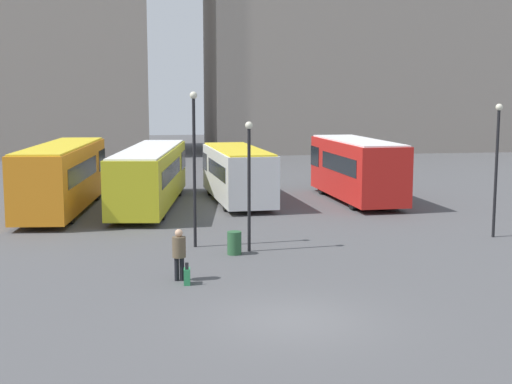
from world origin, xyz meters
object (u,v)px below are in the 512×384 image
(bus_0, at_px, (63,175))
(bus_3, at_px, (356,168))
(lamp_post_1, at_px, (497,159))
(trash_bin, at_px, (234,243))
(bus_1, at_px, (150,174))
(lamp_post_0, at_px, (249,174))
(suitcase, at_px, (187,276))
(lamp_post_2, at_px, (194,157))
(traveler, at_px, (179,250))
(bus_2, at_px, (237,173))

(bus_0, relative_size, bus_3, 1.25)
(lamp_post_1, bearing_deg, trash_bin, -172.63)
(bus_1, height_order, lamp_post_0, lamp_post_0)
(suitcase, bearing_deg, bus_0, 24.27)
(lamp_post_1, height_order, lamp_post_2, lamp_post_2)
(traveler, distance_m, trash_bin, 4.03)
(bus_0, distance_m, trash_bin, 13.09)
(lamp_post_0, bearing_deg, lamp_post_2, 150.73)
(trash_bin, bearing_deg, lamp_post_0, 33.82)
(bus_0, relative_size, lamp_post_0, 2.38)
(bus_0, distance_m, bus_1, 4.38)
(bus_0, xyz_separation_m, bus_3, (15.38, 0.87, -0.00))
(lamp_post_0, height_order, lamp_post_1, lamp_post_1)
(lamp_post_1, xyz_separation_m, lamp_post_2, (-12.22, 0.08, 0.25))
(bus_2, distance_m, traveler, 16.22)
(bus_1, distance_m, lamp_post_0, 11.77)
(bus_0, bearing_deg, lamp_post_0, -137.31)
(bus_0, bearing_deg, lamp_post_2, -142.00)
(traveler, bearing_deg, trash_bin, -28.43)
(bus_3, bearing_deg, bus_2, 82.48)
(suitcase, height_order, trash_bin, trash_bin)
(suitcase, bearing_deg, bus_1, 8.02)
(bus_0, bearing_deg, bus_1, -74.40)
(bus_0, bearing_deg, bus_3, -80.70)
(traveler, xyz_separation_m, lamp_post_0, (2.80, 3.75, 1.92))
(lamp_post_1, bearing_deg, bus_2, 129.73)
(bus_1, relative_size, lamp_post_2, 2.13)
(bus_3, xyz_separation_m, traveler, (-10.41, -15.08, -0.82))
(trash_bin, bearing_deg, lamp_post_1, 7.37)
(bus_3, xyz_separation_m, lamp_post_2, (-9.54, -10.25, 1.67))
(trash_bin, bearing_deg, bus_2, 81.79)
(bus_1, height_order, trash_bin, bus_1)
(bus_2, relative_size, lamp_post_1, 1.69)
(bus_3, height_order, lamp_post_0, lamp_post_0)
(bus_3, bearing_deg, lamp_post_2, 135.18)
(suitcase, bearing_deg, lamp_post_1, -63.12)
(lamp_post_2, bearing_deg, lamp_post_0, -29.27)
(bus_2, bearing_deg, suitcase, 164.36)
(bus_0, relative_size, suitcase, 15.90)
(bus_0, relative_size, lamp_post_2, 1.94)
(bus_3, bearing_deg, lamp_post_0, 144.25)
(traveler, height_order, trash_bin, traveler)
(bus_1, height_order, bus_3, bus_3)
(bus_0, height_order, trash_bin, bus_0)
(bus_2, height_order, traveler, bus_2)
(bus_0, bearing_deg, suitcase, -154.48)
(bus_1, relative_size, lamp_post_0, 2.60)
(traveler, distance_m, lamp_post_1, 14.10)
(bus_2, relative_size, bus_3, 1.00)
(bus_0, xyz_separation_m, trash_bin, (7.16, -10.87, -1.38))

